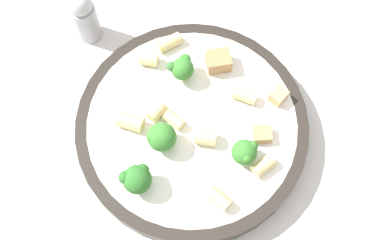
# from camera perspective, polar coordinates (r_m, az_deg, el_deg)

# --- Properties ---
(ground_plane) EXTENTS (2.00, 2.00, 0.00)m
(ground_plane) POSITION_cam_1_polar(r_m,az_deg,el_deg) (0.58, 0.00, -1.54)
(ground_plane) COLOR beige
(pasta_bowl) EXTENTS (0.27, 0.27, 0.03)m
(pasta_bowl) POSITION_cam_1_polar(r_m,az_deg,el_deg) (0.56, 0.00, -0.88)
(pasta_bowl) COLOR #28231E
(pasta_bowl) RESTS_ON ground_plane
(broccoli_floret_0) EXTENTS (0.03, 0.03, 0.03)m
(broccoli_floret_0) POSITION_cam_1_polar(r_m,az_deg,el_deg) (0.56, -1.16, 6.20)
(broccoli_floret_0) COLOR #84AD60
(broccoli_floret_0) RESTS_ON pasta_bowl
(broccoli_floret_1) EXTENTS (0.03, 0.03, 0.03)m
(broccoli_floret_1) POSITION_cam_1_polar(r_m,az_deg,el_deg) (0.52, 6.29, -3.80)
(broccoli_floret_1) COLOR #84AD60
(broccoli_floret_1) RESTS_ON pasta_bowl
(broccoli_floret_2) EXTENTS (0.03, 0.03, 0.04)m
(broccoli_floret_2) POSITION_cam_1_polar(r_m,az_deg,el_deg) (0.51, -6.55, -6.93)
(broccoli_floret_2) COLOR #84AD60
(broccoli_floret_2) RESTS_ON pasta_bowl
(broccoli_floret_3) EXTENTS (0.03, 0.03, 0.04)m
(broccoli_floret_3) POSITION_cam_1_polar(r_m,az_deg,el_deg) (0.52, -3.59, -2.07)
(broccoli_floret_3) COLOR #84AD60
(broccoli_floret_3) RESTS_ON pasta_bowl
(rigatoni_0) EXTENTS (0.03, 0.03, 0.02)m
(rigatoni_0) POSITION_cam_1_polar(r_m,az_deg,el_deg) (0.54, -7.35, -0.21)
(rigatoni_0) COLOR #E0C67F
(rigatoni_0) RESTS_ON pasta_bowl
(rigatoni_1) EXTENTS (0.03, 0.03, 0.01)m
(rigatoni_1) POSITION_cam_1_polar(r_m,az_deg,el_deg) (0.56, 6.28, 2.87)
(rigatoni_1) COLOR #E0C67F
(rigatoni_1) RESTS_ON pasta_bowl
(rigatoni_2) EXTENTS (0.03, 0.02, 0.01)m
(rigatoni_2) POSITION_cam_1_polar(r_m,az_deg,el_deg) (0.59, -2.70, 9.15)
(rigatoni_2) COLOR #E0C67F
(rigatoni_2) RESTS_ON pasta_bowl
(rigatoni_3) EXTENTS (0.03, 0.02, 0.02)m
(rigatoni_3) POSITION_cam_1_polar(r_m,az_deg,el_deg) (0.58, -5.12, 7.19)
(rigatoni_3) COLOR #E0C67F
(rigatoni_3) RESTS_ON pasta_bowl
(rigatoni_4) EXTENTS (0.03, 0.03, 0.02)m
(rigatoni_4) POSITION_cam_1_polar(r_m,az_deg,el_deg) (0.53, 1.64, -2.06)
(rigatoni_4) COLOR #E0C67F
(rigatoni_4) RESTS_ON pasta_bowl
(rigatoni_5) EXTENTS (0.02, 0.03, 0.01)m
(rigatoni_5) POSITION_cam_1_polar(r_m,az_deg,el_deg) (0.54, -2.13, -0.01)
(rigatoni_5) COLOR #E0C67F
(rigatoni_5) RESTS_ON pasta_bowl
(rigatoni_6) EXTENTS (0.03, 0.03, 0.01)m
(rigatoni_6) POSITION_cam_1_polar(r_m,az_deg,el_deg) (0.52, 3.19, -9.28)
(rigatoni_6) COLOR #E0C67F
(rigatoni_6) RESTS_ON pasta_bowl
(rigatoni_7) EXTENTS (0.03, 0.02, 0.02)m
(rigatoni_7) POSITION_cam_1_polar(r_m,az_deg,el_deg) (0.53, 8.46, -5.36)
(rigatoni_7) COLOR #E0C67F
(rigatoni_7) RESTS_ON pasta_bowl
(rigatoni_8) EXTENTS (0.03, 0.02, 0.02)m
(rigatoni_8) POSITION_cam_1_polar(r_m,az_deg,el_deg) (0.55, -4.22, 1.02)
(rigatoni_8) COLOR #E0C67F
(rigatoni_8) RESTS_ON pasta_bowl
(chicken_chunk_0) EXTENTS (0.02, 0.02, 0.01)m
(chicken_chunk_0) POSITION_cam_1_polar(r_m,az_deg,el_deg) (0.54, 8.32, -1.70)
(chicken_chunk_0) COLOR tan
(chicken_chunk_0) RESTS_ON pasta_bowl
(chicken_chunk_1) EXTENTS (0.02, 0.02, 0.01)m
(chicken_chunk_1) POSITION_cam_1_polar(r_m,az_deg,el_deg) (0.56, 10.21, 2.82)
(chicken_chunk_1) COLOR tan
(chicken_chunk_1) RESTS_ON pasta_bowl
(chicken_chunk_2) EXTENTS (0.03, 0.03, 0.02)m
(chicken_chunk_2) POSITION_cam_1_polar(r_m,az_deg,el_deg) (0.57, 3.15, 6.99)
(chicken_chunk_2) COLOR #A87A4C
(chicken_chunk_2) RESTS_ON pasta_bowl
(pepper_shaker) EXTENTS (0.03, 0.03, 0.08)m
(pepper_shaker) POSITION_cam_1_polar(r_m,az_deg,el_deg) (0.62, -12.65, 11.91)
(pepper_shaker) COLOR #B2B2B7
(pepper_shaker) RESTS_ON ground_plane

